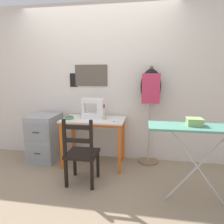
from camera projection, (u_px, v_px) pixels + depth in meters
ground_plane at (90, 172)px, 2.97m from camera, size 14.00×14.00×0.00m
wall_back at (98, 84)px, 3.34m from camera, size 10.00×0.07×2.55m
sewing_table at (94, 125)px, 3.11m from camera, size 0.96×0.56×0.75m
sewing_machine at (94, 109)px, 3.13m from camera, size 0.36×0.18×0.34m
fabric_bowl at (69, 118)px, 3.06m from camera, size 0.13×0.13×0.05m
scissors at (115, 122)px, 2.88m from camera, size 0.12×0.06×0.01m
thread_spool_near_machine at (105, 118)px, 3.04m from camera, size 0.04×0.04×0.04m
wooden_chair at (82, 154)px, 2.59m from camera, size 0.40×0.38×0.90m
filing_cabinet at (45, 138)px, 3.34m from camera, size 0.43×0.54×0.77m
dress_form at (151, 93)px, 3.09m from camera, size 0.32×0.32×1.56m
ironing_board at (200, 131)px, 2.11m from camera, size 1.08×0.36×0.90m
storage_box at (195, 122)px, 2.13m from camera, size 0.16×0.15×0.08m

